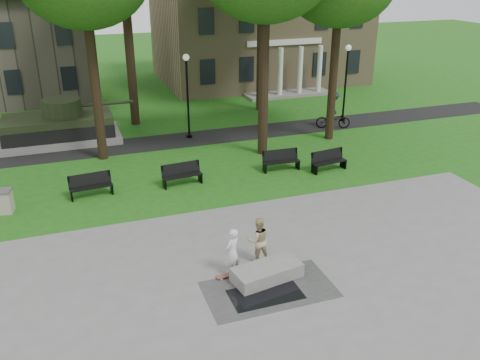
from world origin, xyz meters
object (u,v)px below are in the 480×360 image
object	(u,v)px
trash_bin	(4,201)
concrete_block	(267,272)
skateboarder	(232,252)
park_bench_0	(91,185)
friend_watching	(258,240)
cyclist	(333,113)

from	to	relation	value
trash_bin	concrete_block	bearing A→B (deg)	-43.94
skateboarder	trash_bin	world-z (taller)	skateboarder
park_bench_0	trash_bin	xyz separation A→B (m)	(-3.41, -0.44, -0.04)
friend_watching	cyclist	xyz separation A→B (m)	(9.70, 12.40, 0.09)
skateboarder	cyclist	xyz separation A→B (m)	(10.74, 12.83, 0.08)
cyclist	trash_bin	xyz separation A→B (m)	(-17.97, -5.59, -0.43)
friend_watching	park_bench_0	bearing A→B (deg)	-52.91
concrete_block	cyclist	world-z (taller)	cyclist
skateboarder	friend_watching	xyz separation A→B (m)	(1.05, 0.43, -0.00)
friend_watching	cyclist	bearing A→B (deg)	-124.75
skateboarder	trash_bin	xyz separation A→B (m)	(-7.23, 7.24, -0.34)
concrete_block	cyclist	xyz separation A→B (m)	(9.81, 13.46, 0.67)
concrete_block	skateboarder	xyz separation A→B (m)	(-0.94, 0.63, 0.58)
concrete_block	cyclist	size ratio (longest dim) A/B	0.98
friend_watching	cyclist	size ratio (longest dim) A/B	0.72
skateboarder	park_bench_0	bearing A→B (deg)	-97.29
cyclist	park_bench_0	size ratio (longest dim) A/B	1.22
concrete_block	cyclist	distance (m)	16.66
trash_bin	skateboarder	bearing A→B (deg)	-45.05
concrete_block	trash_bin	xyz separation A→B (m)	(-8.17, 7.87, 0.24)
friend_watching	park_bench_0	distance (m)	8.74
park_bench_0	concrete_block	bearing A→B (deg)	-65.64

